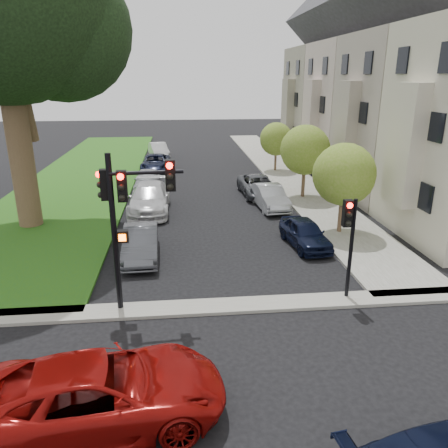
{
  "coord_description": "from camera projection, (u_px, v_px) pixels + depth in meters",
  "views": [
    {
      "loc": [
        -1.66,
        -11.12,
        7.51
      ],
      "look_at": [
        0.0,
        5.0,
        2.0
      ],
      "focal_mm": 35.0,
      "sensor_mm": 36.0,
      "label": 1
    }
  ],
  "objects": [
    {
      "name": "traffic_signal_secondary",
      "position": [
        349.0,
        231.0,
        14.68
      ],
      "size": [
        0.46,
        0.37,
        3.67
      ],
      "color": "black",
      "rests_on": "ground"
    },
    {
      "name": "grass_strip",
      "position": [
        87.0,
        174.0,
        34.77
      ],
      "size": [
        8.0,
        44.0,
        0.12
      ],
      "primitive_type": "cube",
      "color": "#235D1D",
      "rests_on": "ground"
    },
    {
      "name": "car_parked_1",
      "position": [
        270.0,
        197.0,
        25.93
      ],
      "size": [
        1.83,
        4.32,
        1.39
      ],
      "primitive_type": "imported",
      "rotation": [
        0.0,
        0.0,
        0.09
      ],
      "color": "#999BA0",
      "rests_on": "ground"
    },
    {
      "name": "house_d",
      "position": [
        328.0,
        82.0,
        40.75
      ],
      "size": [
        7.7,
        7.55,
        15.97
      ],
      "color": "gray",
      "rests_on": "ground"
    },
    {
      "name": "car_parked_5",
      "position": [
        141.0,
        243.0,
        18.8
      ],
      "size": [
        1.59,
        4.19,
        1.36
      ],
      "primitive_type": "imported",
      "rotation": [
        0.0,
        0.0,
        0.04
      ],
      "color": "#3F4247",
      "rests_on": "ground"
    },
    {
      "name": "car_parked_9",
      "position": [
        159.0,
        150.0,
        42.14
      ],
      "size": [
        2.31,
        4.46,
        1.4
      ],
      "primitive_type": "imported",
      "rotation": [
        0.0,
        0.0,
        0.2
      ],
      "color": "silver",
      "rests_on": "ground"
    },
    {
      "name": "car_parked_6",
      "position": [
        150.0,
        198.0,
        25.23
      ],
      "size": [
        2.3,
        5.54,
        1.6
      ],
      "primitive_type": "imported",
      "rotation": [
        0.0,
        0.0,
        -0.01
      ],
      "color": "silver",
      "rests_on": "ground"
    },
    {
      "name": "small_tree_b",
      "position": [
        305.0,
        150.0,
        27.3
      ],
      "size": [
        3.12,
        3.12,
        4.68
      ],
      "color": "brown",
      "rests_on": "ground"
    },
    {
      "name": "sidewalk_cross",
      "position": [
        233.0,
        306.0,
        14.92
      ],
      "size": [
        60.0,
        1.0,
        0.12
      ],
      "primitive_type": "cube",
      "color": "gray",
      "rests_on": "ground"
    },
    {
      "name": "car_cross_near",
      "position": [
        98.0,
        393.0,
        9.74
      ],
      "size": [
        6.04,
        3.4,
        1.59
      ],
      "primitive_type": "imported",
      "rotation": [
        0.0,
        0.0,
        1.71
      ],
      "color": "maroon",
      "rests_on": "ground"
    },
    {
      "name": "traffic_signal_main",
      "position": [
        126.0,
        205.0,
        13.65
      ],
      "size": [
        2.6,
        0.67,
        5.32
      ],
      "color": "black",
      "rests_on": "ground"
    },
    {
      "name": "house_b",
      "position": [
        409.0,
        86.0,
        26.63
      ],
      "size": [
        7.7,
        7.55,
        15.97
      ],
      "color": "#B1A48E",
      "rests_on": "ground"
    },
    {
      "name": "sidewalk_right",
      "position": [
        281.0,
        170.0,
        36.29
      ],
      "size": [
        3.5,
        44.0,
        0.12
      ],
      "primitive_type": "cube",
      "color": "gray",
      "rests_on": "ground"
    },
    {
      "name": "car_parked_7",
      "position": [
        147.0,
        180.0,
        30.0
      ],
      "size": [
        1.76,
        4.24,
        1.44
      ],
      "primitive_type": "imported",
      "rotation": [
        0.0,
        0.0,
        -0.01
      ],
      "color": "#999BA0",
      "rests_on": "ground"
    },
    {
      "name": "car_parked_2",
      "position": [
        258.0,
        186.0,
        28.68
      ],
      "size": [
        2.4,
        4.8,
        1.31
      ],
      "primitive_type": "imported",
      "rotation": [
        0.0,
        0.0,
        0.05
      ],
      "color": "#3F4247",
      "rests_on": "ground"
    },
    {
      "name": "car_parked_0",
      "position": [
        305.0,
        233.0,
        20.11
      ],
      "size": [
        1.93,
        3.89,
        1.28
      ],
      "primitive_type": "imported",
      "rotation": [
        0.0,
        0.0,
        0.12
      ],
      "color": "black",
      "rests_on": "ground"
    },
    {
      "name": "small_tree_a",
      "position": [
        344.0,
        175.0,
        20.98
      ],
      "size": [
        3.02,
        3.02,
        4.53
      ],
      "color": "brown",
      "rests_on": "ground"
    },
    {
      "name": "small_tree_c",
      "position": [
        276.0,
        139.0,
        35.3
      ],
      "size": [
        2.66,
        2.66,
        4.0
      ],
      "color": "brown",
      "rests_on": "ground"
    },
    {
      "name": "car_parked_8",
      "position": [
        156.0,
        163.0,
        36.14
      ],
      "size": [
        2.42,
        4.94,
        1.35
      ],
      "primitive_type": "imported",
      "rotation": [
        0.0,
        0.0,
        -0.04
      ],
      "color": "black",
      "rests_on": "ground"
    },
    {
      "name": "house_c",
      "position": [
        360.0,
        84.0,
        33.69
      ],
      "size": [
        7.7,
        7.55,
        15.97
      ],
      "color": "#B3AA9B",
      "rests_on": "ground"
    },
    {
      "name": "ground",
      "position": [
        241.0,
        341.0,
        13.06
      ],
      "size": [
        140.0,
        140.0,
        0.0
      ],
      "primitive_type": "plane",
      "color": "black",
      "rests_on": "ground"
    }
  ]
}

